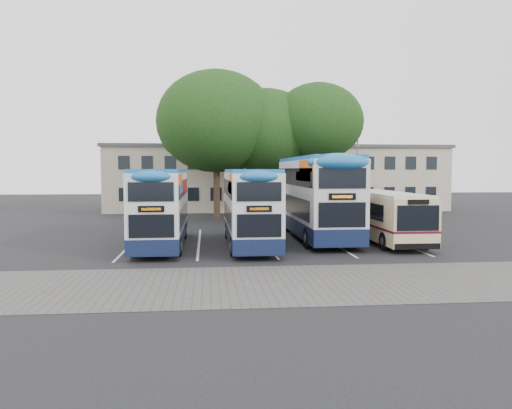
{
  "coord_description": "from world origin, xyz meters",
  "views": [
    {
      "loc": [
        -6.83,
        -21.59,
        3.88
      ],
      "look_at": [
        -4.19,
        5.0,
        2.01
      ],
      "focal_mm": 35.0,
      "sensor_mm": 36.0,
      "label": 1
    }
  ],
  "objects_px": {
    "tree_mid": "(266,131)",
    "bus_dd_mid": "(249,204)",
    "tree_right": "(318,122)",
    "lamp_post": "(358,156)",
    "bus_single": "(383,213)",
    "tree_left": "(216,122)",
    "bus_dd_left": "(162,204)",
    "bus_dd_right": "(316,194)"
  },
  "relations": [
    {
      "from": "tree_mid",
      "to": "bus_dd_mid",
      "type": "xyz_separation_m",
      "value": [
        -2.59,
        -14.42,
        -4.8
      ]
    },
    {
      "from": "tree_right",
      "to": "bus_dd_mid",
      "type": "distance_m",
      "value": 15.71
    },
    {
      "from": "lamp_post",
      "to": "bus_single",
      "type": "relative_size",
      "value": 1.01
    },
    {
      "from": "tree_mid",
      "to": "bus_dd_mid",
      "type": "relative_size",
      "value": 1.1
    },
    {
      "from": "tree_right",
      "to": "bus_dd_mid",
      "type": "relative_size",
      "value": 1.13
    },
    {
      "from": "tree_left",
      "to": "bus_single",
      "type": "distance_m",
      "value": 16.88
    },
    {
      "from": "lamp_post",
      "to": "bus_dd_left",
      "type": "height_order",
      "value": "lamp_post"
    },
    {
      "from": "lamp_post",
      "to": "tree_mid",
      "type": "distance_m",
      "value": 8.5
    },
    {
      "from": "bus_dd_right",
      "to": "tree_left",
      "type": "bearing_deg",
      "value": 114.8
    },
    {
      "from": "tree_right",
      "to": "bus_single",
      "type": "height_order",
      "value": "tree_right"
    },
    {
      "from": "lamp_post",
      "to": "tree_right",
      "type": "distance_m",
      "value": 5.77
    },
    {
      "from": "bus_dd_mid",
      "to": "bus_single",
      "type": "relative_size",
      "value": 1.04
    },
    {
      "from": "lamp_post",
      "to": "bus_dd_right",
      "type": "xyz_separation_m",
      "value": [
        -6.69,
        -13.89,
        -2.56
      ]
    },
    {
      "from": "lamp_post",
      "to": "bus_dd_left",
      "type": "bearing_deg",
      "value": -133.29
    },
    {
      "from": "bus_dd_mid",
      "to": "bus_single",
      "type": "height_order",
      "value": "bus_dd_mid"
    },
    {
      "from": "tree_mid",
      "to": "bus_dd_right",
      "type": "height_order",
      "value": "tree_mid"
    },
    {
      "from": "bus_single",
      "to": "tree_mid",
      "type": "bearing_deg",
      "value": 109.4
    },
    {
      "from": "tree_mid",
      "to": "bus_dd_left",
      "type": "relative_size",
      "value": 1.1
    },
    {
      "from": "tree_mid",
      "to": "bus_single",
      "type": "bearing_deg",
      "value": -70.6
    },
    {
      "from": "tree_left",
      "to": "bus_single",
      "type": "bearing_deg",
      "value": -56.33
    },
    {
      "from": "tree_left",
      "to": "bus_dd_right",
      "type": "bearing_deg",
      "value": -65.2
    },
    {
      "from": "tree_left",
      "to": "bus_dd_mid",
      "type": "distance_m",
      "value": 15.11
    },
    {
      "from": "tree_right",
      "to": "bus_single",
      "type": "distance_m",
      "value": 13.75
    },
    {
      "from": "tree_left",
      "to": "bus_dd_mid",
      "type": "relative_size",
      "value": 1.24
    },
    {
      "from": "bus_dd_left",
      "to": "bus_single",
      "type": "xyz_separation_m",
      "value": [
        11.79,
        0.64,
        -0.63
      ]
    },
    {
      "from": "tree_left",
      "to": "tree_mid",
      "type": "height_order",
      "value": "tree_left"
    },
    {
      "from": "tree_mid",
      "to": "bus_dd_right",
      "type": "bearing_deg",
      "value": -83.43
    },
    {
      "from": "tree_mid",
      "to": "bus_dd_left",
      "type": "distance_m",
      "value": 16.5
    },
    {
      "from": "bus_dd_mid",
      "to": "bus_single",
      "type": "xyz_separation_m",
      "value": [
        7.35,
        0.93,
        -0.63
      ]
    },
    {
      "from": "lamp_post",
      "to": "bus_dd_right",
      "type": "height_order",
      "value": "lamp_post"
    },
    {
      "from": "tree_mid",
      "to": "bus_dd_left",
      "type": "xyz_separation_m",
      "value": [
        -7.04,
        -14.14,
        -4.8
      ]
    },
    {
      "from": "tree_mid",
      "to": "bus_dd_right",
      "type": "xyz_separation_m",
      "value": [
        1.38,
        -11.99,
        -4.42
      ]
    },
    {
      "from": "bus_dd_left",
      "to": "bus_dd_right",
      "type": "bearing_deg",
      "value": 14.31
    },
    {
      "from": "bus_dd_left",
      "to": "bus_dd_mid",
      "type": "height_order",
      "value": "bus_dd_left"
    },
    {
      "from": "tree_left",
      "to": "bus_single",
      "type": "relative_size",
      "value": 1.29
    },
    {
      "from": "tree_left",
      "to": "tree_mid",
      "type": "xyz_separation_m",
      "value": [
        3.97,
        0.4,
        -0.67
      ]
    },
    {
      "from": "tree_left",
      "to": "tree_mid",
      "type": "bearing_deg",
      "value": 5.8
    },
    {
      "from": "tree_mid",
      "to": "bus_dd_left",
      "type": "height_order",
      "value": "tree_mid"
    },
    {
      "from": "tree_mid",
      "to": "tree_right",
      "type": "distance_m",
      "value": 4.12
    },
    {
      "from": "tree_left",
      "to": "bus_dd_mid",
      "type": "bearing_deg",
      "value": -84.39
    },
    {
      "from": "bus_dd_left",
      "to": "bus_dd_right",
      "type": "distance_m",
      "value": 8.7
    },
    {
      "from": "lamp_post",
      "to": "tree_mid",
      "type": "height_order",
      "value": "tree_mid"
    }
  ]
}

